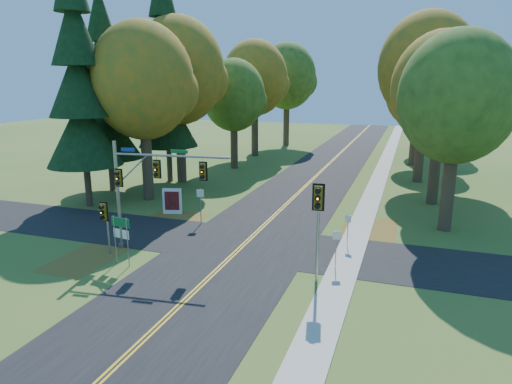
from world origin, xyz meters
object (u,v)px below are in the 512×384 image
(route_sign_cluster, at_px, (121,231))
(info_kiosk, at_px, (172,201))
(traffic_mast, at_px, (144,182))
(east_signal_pole, at_px, (318,208))

(route_sign_cluster, relative_size, info_kiosk, 1.40)
(traffic_mast, distance_m, east_signal_pole, 10.26)
(east_signal_pole, relative_size, route_sign_cluster, 1.86)
(east_signal_pole, bearing_deg, info_kiosk, 142.29)
(east_signal_pole, height_order, info_kiosk, east_signal_pole)
(traffic_mast, relative_size, east_signal_pole, 1.38)
(traffic_mast, distance_m, info_kiosk, 7.94)
(traffic_mast, bearing_deg, route_sign_cluster, -97.07)
(traffic_mast, height_order, east_signal_pole, traffic_mast)
(traffic_mast, relative_size, route_sign_cluster, 2.57)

